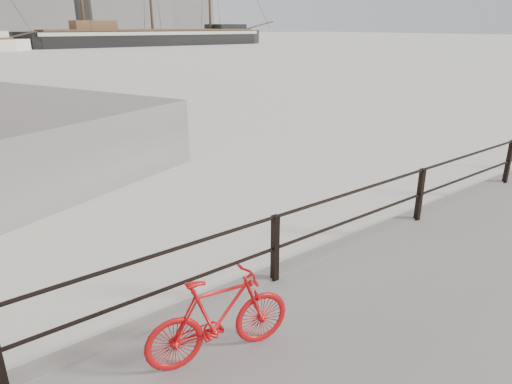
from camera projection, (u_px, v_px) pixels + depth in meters
ground at (408, 234)px, 8.81m from camera, size 400.00×400.00×0.00m
guardrail at (420, 195)px, 8.41m from camera, size 28.00×0.10×1.00m
bicycle at (219, 317)px, 4.89m from camera, size 1.67×0.56×1.00m
barque_black at (154, 45)px, 88.97m from camera, size 57.30×21.22×32.20m
industrial_west at (2, 4)px, 120.84m from camera, size 32.00×18.00×18.00m
industrial_east at (178, 15)px, 162.44m from camera, size 20.00×16.00×14.00m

